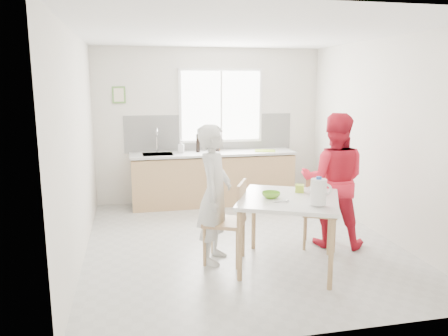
# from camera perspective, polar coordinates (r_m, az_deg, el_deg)

# --- Properties ---
(ground) EXTENTS (4.50, 4.50, 0.00)m
(ground) POSITION_cam_1_polar(r_m,az_deg,el_deg) (5.94, 2.16, -9.66)
(ground) COLOR #B7B7B2
(ground) RESTS_ON ground
(room_shell) EXTENTS (4.50, 4.50, 4.50)m
(room_shell) POSITION_cam_1_polar(r_m,az_deg,el_deg) (5.57, 2.28, 6.35)
(room_shell) COLOR silver
(room_shell) RESTS_ON ground
(window) EXTENTS (1.50, 0.06, 1.30)m
(window) POSITION_cam_1_polar(r_m,az_deg,el_deg) (7.78, -0.39, 8.13)
(window) COLOR white
(window) RESTS_ON room_shell
(backsplash) EXTENTS (3.00, 0.02, 0.65)m
(backsplash) POSITION_cam_1_polar(r_m,az_deg,el_deg) (7.79, -1.85, 4.62)
(backsplash) COLOR white
(backsplash) RESTS_ON room_shell
(picture_frame) EXTENTS (0.22, 0.03, 0.28)m
(picture_frame) POSITION_cam_1_polar(r_m,az_deg,el_deg) (7.62, -13.58, 9.26)
(picture_frame) COLOR #609543
(picture_frame) RESTS_ON room_shell
(kitchen_counter) EXTENTS (2.84, 0.64, 1.37)m
(kitchen_counter) POSITION_cam_1_polar(r_m,az_deg,el_deg) (7.65, -1.45, -1.63)
(kitchen_counter) COLOR tan
(kitchen_counter) RESTS_ON ground
(dining_table) EXTENTS (1.43, 1.43, 0.83)m
(dining_table) POSITION_cam_1_polar(r_m,az_deg,el_deg) (5.01, 8.48, -4.79)
(dining_table) COLOR white
(dining_table) RESTS_ON ground
(chair_left) EXTENTS (0.60, 0.60, 0.98)m
(chair_left) POSITION_cam_1_polar(r_m,az_deg,el_deg) (5.16, 0.86, -6.57)
(chair_left) COLOR tan
(chair_left) RESTS_ON ground
(chair_far) EXTENTS (0.57, 0.57, 0.92)m
(chair_far) POSITION_cam_1_polar(r_m,az_deg,el_deg) (5.85, 12.48, -5.01)
(chair_far) COLOR tan
(chair_far) RESTS_ON ground
(person_white) EXTENTS (0.61, 0.71, 1.64)m
(person_white) POSITION_cam_1_polar(r_m,az_deg,el_deg) (5.12, -1.24, -3.45)
(person_white) COLOR silver
(person_white) RESTS_ON ground
(person_red) EXTENTS (1.04, 0.95, 1.73)m
(person_red) POSITION_cam_1_polar(r_m,az_deg,el_deg) (5.80, 14.10, -1.57)
(person_red) COLOR red
(person_red) RESTS_ON ground
(bowl_green) EXTENTS (0.28, 0.28, 0.07)m
(bowl_green) POSITION_cam_1_polar(r_m,az_deg,el_deg) (4.95, 6.16, -3.51)
(bowl_green) COLOR #70B72A
(bowl_green) RESTS_ON dining_table
(bowl_white) EXTENTS (0.31, 0.31, 0.06)m
(bowl_white) POSITION_cam_1_polar(r_m,az_deg,el_deg) (5.21, 12.03, -2.99)
(bowl_white) COLOR silver
(bowl_white) RESTS_ON dining_table
(milk_jug) EXTENTS (0.23, 0.17, 0.30)m
(milk_jug) POSITION_cam_1_polar(r_m,az_deg,el_deg) (4.66, 12.28, -3.00)
(milk_jug) COLOR white
(milk_jug) RESTS_ON dining_table
(green_box) EXTENTS (0.13, 0.13, 0.09)m
(green_box) POSITION_cam_1_polar(r_m,az_deg,el_deg) (5.24, 9.85, -2.64)
(green_box) COLOR #B3D631
(green_box) RESTS_ON dining_table
(spoon) EXTENTS (0.16, 0.03, 0.01)m
(spoon) POSITION_cam_1_polar(r_m,az_deg,el_deg) (4.78, 7.35, -4.35)
(spoon) COLOR #A5A5AA
(spoon) RESTS_ON dining_table
(cutting_board) EXTENTS (0.41, 0.34, 0.01)m
(cutting_board) POSITION_cam_1_polar(r_m,az_deg,el_deg) (7.70, 5.39, 2.26)
(cutting_board) COLOR #92B529
(cutting_board) RESTS_ON kitchen_counter
(wine_bottle_a) EXTENTS (0.07, 0.07, 0.32)m
(wine_bottle_a) POSITION_cam_1_polar(r_m,az_deg,el_deg) (7.55, -3.42, 3.29)
(wine_bottle_a) COLOR black
(wine_bottle_a) RESTS_ON kitchen_counter
(wine_bottle_b) EXTENTS (0.07, 0.07, 0.30)m
(wine_bottle_b) POSITION_cam_1_polar(r_m,az_deg,el_deg) (7.63, -0.85, 3.31)
(wine_bottle_b) COLOR black
(wine_bottle_b) RESTS_ON kitchen_counter
(jar_amber) EXTENTS (0.06, 0.06, 0.16)m
(jar_amber) POSITION_cam_1_polar(r_m,az_deg,el_deg) (7.68, -0.74, 2.84)
(jar_amber) COLOR brown
(jar_amber) RESTS_ON kitchen_counter
(soap_bottle) EXTENTS (0.12, 0.12, 0.21)m
(soap_bottle) POSITION_cam_1_polar(r_m,az_deg,el_deg) (7.51, -5.62, 2.80)
(soap_bottle) COLOR #999999
(soap_bottle) RESTS_ON kitchen_counter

